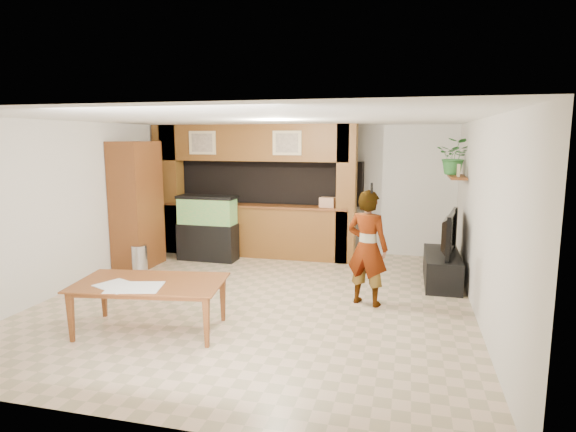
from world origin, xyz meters
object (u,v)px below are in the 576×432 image
(aquarium, at_px, (208,229))
(television, at_px, (444,233))
(dining_table, at_px, (150,307))
(pantry_cabinet, at_px, (137,205))
(person, at_px, (367,248))

(aquarium, bearing_deg, television, -5.22)
(dining_table, bearing_deg, television, 30.97)
(television, distance_m, dining_table, 4.67)
(pantry_cabinet, bearing_deg, dining_table, -56.67)
(pantry_cabinet, height_order, aquarium, pantry_cabinet)
(pantry_cabinet, xyz_separation_m, television, (5.35, 0.26, -0.30))
(pantry_cabinet, bearing_deg, aquarium, 35.38)
(person, bearing_deg, television, -111.55)
(person, bearing_deg, pantry_cabinet, 4.47)
(pantry_cabinet, height_order, person, pantry_cabinet)
(television, xyz_separation_m, dining_table, (-3.57, -2.97, -0.53))
(aquarium, bearing_deg, pantry_cabinet, -143.45)
(person, height_order, dining_table, person)
(aquarium, xyz_separation_m, dining_table, (0.74, -3.45, -0.30))
(pantry_cabinet, relative_size, person, 1.39)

